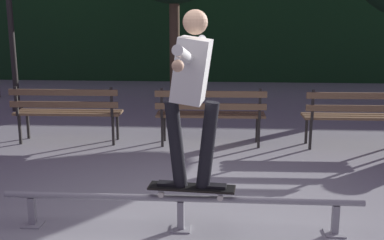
{
  "coord_description": "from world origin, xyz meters",
  "views": [
    {
      "loc": [
        0.38,
        -4.04,
        1.97
      ],
      "look_at": [
        0.05,
        0.84,
        0.85
      ],
      "focal_mm": 45.12,
      "sensor_mm": 36.0,
      "label": 1
    }
  ],
  "objects_px": {
    "grind_rail": "(181,204)",
    "park_bench_leftmost": "(67,108)",
    "park_bench_left_center": "(211,110)",
    "park_bench_right_center": "(360,112)",
    "skateboard": "(192,188)",
    "skateboarder": "(192,85)"
  },
  "relations": [
    {
      "from": "park_bench_leftmost",
      "to": "park_bench_left_center",
      "type": "xyz_separation_m",
      "value": [
        2.14,
        0.0,
        0.0
      ]
    },
    {
      "from": "skateboard",
      "to": "skateboarder",
      "type": "bearing_deg",
      "value": -4.8
    },
    {
      "from": "grind_rail",
      "to": "skateboard",
      "type": "distance_m",
      "value": 0.19
    },
    {
      "from": "grind_rail",
      "to": "skateboarder",
      "type": "height_order",
      "value": "skateboarder"
    },
    {
      "from": "park_bench_left_center",
      "to": "park_bench_right_center",
      "type": "height_order",
      "value": "same"
    },
    {
      "from": "park_bench_leftmost",
      "to": "park_bench_right_center",
      "type": "height_order",
      "value": "same"
    },
    {
      "from": "skateboard",
      "to": "park_bench_leftmost",
      "type": "bearing_deg",
      "value": 126.16
    },
    {
      "from": "grind_rail",
      "to": "park_bench_right_center",
      "type": "relative_size",
      "value": 2.03
    },
    {
      "from": "park_bench_leftmost",
      "to": "skateboard",
      "type": "bearing_deg",
      "value": -53.84
    },
    {
      "from": "skateboarder",
      "to": "park_bench_right_center",
      "type": "distance_m",
      "value": 3.68
    },
    {
      "from": "grind_rail",
      "to": "park_bench_left_center",
      "type": "bearing_deg",
      "value": 86.17
    },
    {
      "from": "skateboarder",
      "to": "park_bench_leftmost",
      "type": "relative_size",
      "value": 0.97
    },
    {
      "from": "grind_rail",
      "to": "park_bench_left_center",
      "type": "relative_size",
      "value": 2.03
    },
    {
      "from": "skateboarder",
      "to": "park_bench_left_center",
      "type": "xyz_separation_m",
      "value": [
        0.08,
        2.82,
        -0.8
      ]
    },
    {
      "from": "park_bench_right_center",
      "to": "grind_rail",
      "type": "bearing_deg",
      "value": -129.65
    },
    {
      "from": "skateboard",
      "to": "park_bench_leftmost",
      "type": "relative_size",
      "value": 0.49
    },
    {
      "from": "grind_rail",
      "to": "park_bench_leftmost",
      "type": "distance_m",
      "value": 3.44
    },
    {
      "from": "park_bench_left_center",
      "to": "park_bench_right_center",
      "type": "xyz_separation_m",
      "value": [
        2.14,
        0.0,
        0.0
      ]
    },
    {
      "from": "skateboard",
      "to": "skateboarder",
      "type": "relative_size",
      "value": 0.51
    },
    {
      "from": "grind_rail",
      "to": "skateboard",
      "type": "relative_size",
      "value": 4.12
    },
    {
      "from": "skateboard",
      "to": "grind_rail",
      "type": "bearing_deg",
      "value": -180.0
    },
    {
      "from": "grind_rail",
      "to": "skateboarder",
      "type": "distance_m",
      "value": 1.1
    }
  ]
}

